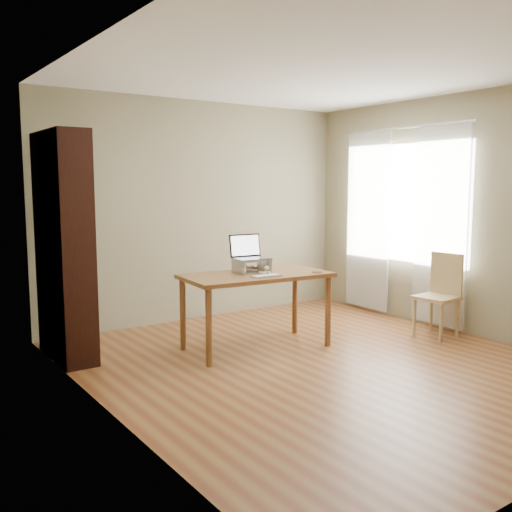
{
  "coord_description": "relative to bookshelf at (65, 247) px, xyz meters",
  "views": [
    {
      "loc": [
        -3.39,
        -3.74,
        1.63
      ],
      "look_at": [
        -0.22,
        0.77,
        0.93
      ],
      "focal_mm": 40.0,
      "sensor_mm": 36.0,
      "label": 1
    }
  ],
  "objects": [
    {
      "name": "room",
      "position": [
        1.86,
        -1.54,
        0.25
      ],
      "size": [
        4.04,
        4.54,
        2.64
      ],
      "color": "brown",
      "rests_on": "ground"
    },
    {
      "name": "bookshelf",
      "position": [
        0.0,
        0.0,
        0.0
      ],
      "size": [
        0.3,
        0.9,
        2.1
      ],
      "color": "black",
      "rests_on": "ground"
    },
    {
      "name": "curtains",
      "position": [
        3.75,
        -0.75,
        0.12
      ],
      "size": [
        0.03,
        1.9,
        2.25
      ],
      "color": "white",
      "rests_on": "ground"
    },
    {
      "name": "desk",
      "position": [
        1.63,
        -0.76,
        -0.39
      ],
      "size": [
        1.5,
        0.85,
        0.75
      ],
      "rotation": [
        0.0,
        0.0,
        -0.09
      ],
      "color": "brown",
      "rests_on": "ground"
    },
    {
      "name": "laptop_stand",
      "position": [
        1.63,
        -0.68,
        -0.22
      ],
      "size": [
        0.32,
        0.25,
        0.13
      ],
      "rotation": [
        0.0,
        0.0,
        -0.09
      ],
      "color": "silver",
      "rests_on": "desk"
    },
    {
      "name": "laptop",
      "position": [
        1.63,
        -0.62,
        -0.11
      ],
      "size": [
        0.36,
        0.31,
        0.24
      ],
      "rotation": [
        0.0,
        0.0,
        -0.09
      ],
      "color": "silver",
      "rests_on": "laptop_stand"
    },
    {
      "name": "keyboard",
      "position": [
        1.59,
        -0.98,
        -0.29
      ],
      "size": [
        0.29,
        0.14,
        0.02
      ],
      "rotation": [
        0.0,
        0.0,
        -0.06
      ],
      "color": "silver",
      "rests_on": "desk"
    },
    {
      "name": "coaster",
      "position": [
        2.17,
        -1.05,
        -0.3
      ],
      "size": [
        0.11,
        0.11,
        0.01
      ],
      "primitive_type": "cylinder",
      "color": "brown",
      "rests_on": "desk"
    },
    {
      "name": "cat",
      "position": [
        1.66,
        -0.65,
        -0.24
      ],
      "size": [
        0.24,
        0.47,
        0.14
      ],
      "rotation": [
        0.0,
        0.0,
        0.05
      ],
      "color": "#4E483D",
      "rests_on": "desk"
    },
    {
      "name": "chair",
      "position": [
        3.52,
        -1.52,
        -0.57
      ],
      "size": [
        0.43,
        0.43,
        0.89
      ],
      "rotation": [
        0.0,
        0.0,
        0.1
      ],
      "color": "tan",
      "rests_on": "ground"
    }
  ]
}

